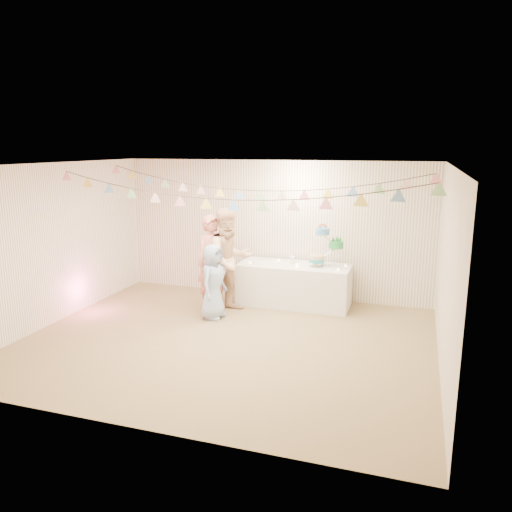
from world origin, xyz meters
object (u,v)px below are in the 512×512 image
(person_adult_a, at_px, (213,262))
(person_child, at_px, (213,282))
(table, at_px, (294,285))
(cake_stand, at_px, (326,247))
(person_adult_b, at_px, (229,261))

(person_adult_a, relative_size, person_child, 1.33)
(table, relative_size, person_child, 1.58)
(cake_stand, relative_size, person_child, 0.56)
(cake_stand, relative_size, person_adult_b, 0.39)
(person_adult_b, bearing_deg, person_adult_a, 116.84)
(cake_stand, bearing_deg, table, -174.81)
(table, bearing_deg, cake_stand, 5.19)
(cake_stand, relative_size, person_adult_a, 0.42)
(table, relative_size, cake_stand, 2.82)
(table, height_order, cake_stand, cake_stand)
(person_adult_b, bearing_deg, cake_stand, -27.08)
(table, height_order, person_adult_a, person_adult_a)
(table, bearing_deg, person_adult_b, -144.26)
(person_adult_a, distance_m, person_adult_b, 0.34)
(person_child, bearing_deg, person_adult_b, -12.66)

